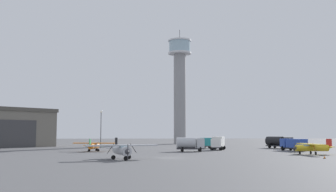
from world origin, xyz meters
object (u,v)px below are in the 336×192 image
Objects in this scene: truck_fuel_tanker_silver at (190,144)px; truck_box_white at (218,143)px; airplane_yellow at (312,147)px; truck_fuel_tanker_black at (279,142)px; airplane_orange at (94,146)px; truck_flatbed_teal at (204,143)px; truck_box_blue at (293,144)px; light_post_east at (101,126)px; traffic_cone_near_left at (324,157)px; control_tower at (180,81)px; airplane_silver at (121,149)px.

truck_box_white is at bearing 43.19° from truck_fuel_tanker_silver.
airplane_yellow is 27.86m from truck_fuel_tanker_black.
airplane_yellow is at bearing -100.44° from airplane_orange.
truck_fuel_tanker_silver is at bearing -31.93° from truck_flatbed_teal.
airplane_orange is 44.42m from airplane_yellow.
airplane_yellow reaches higher than airplane_orange.
light_post_east reaches higher than truck_box_blue.
truck_fuel_tanker_black is at bearing 80.18° from traffic_cone_near_left.
control_tower is at bearing 172.03° from truck_fuel_tanker_black.
airplane_yellow is 24.70m from truck_fuel_tanker_silver.
truck_fuel_tanker_black is 12.88× the size of traffic_cone_near_left.
light_post_east is at bearing 52.83° from truck_box_blue.
truck_flatbed_teal is 0.92× the size of truck_fuel_tanker_black.
airplane_silver is (-16.64, -80.17, -21.51)m from control_tower.
truck_flatbed_teal is at bearing -8.34° from light_post_east.
control_tower is 4.34× the size of light_post_east.
light_post_east reaches higher than traffic_cone_near_left.
light_post_east is at bearing 173.31° from airplane_silver.
airplane_silver is at bearing 18.50° from airplane_yellow.
truck_box_white is at bearing -71.00° from airplane_orange.
airplane_yellow is 1.34× the size of truck_box_blue.
truck_box_blue is 13.45× the size of traffic_cone_near_left.
airplane_silver reaches higher than airplane_yellow.
airplane_orange is at bearing 146.92° from traffic_cone_near_left.
light_post_east reaches higher than truck_fuel_tanker_black.
airplane_silver reaches higher than truck_box_white.
control_tower is at bearing 151.31° from airplane_silver.
control_tower is 4.56× the size of airplane_orange.
truck_fuel_tanker_silver is (-5.69, -16.26, 0.39)m from truck_flatbed_teal.
airplane_silver reaches higher than truck_fuel_tanker_black.
airplane_silver is at bearing 179.58° from traffic_cone_near_left.
control_tower is 77.75× the size of traffic_cone_near_left.
control_tower is 46.18m from truck_flatbed_teal.
truck_box_blue is at bearing -81.98° from airplane_orange.
truck_fuel_tanker_black reaches higher than truck_box_blue.
truck_fuel_tanker_silver is at bearing -87.20° from airplane_orange.
truck_fuel_tanker_black is (21.71, -41.50, -21.31)m from control_tower.
traffic_cone_near_left is (14.97, -80.40, -22.76)m from control_tower.
traffic_cone_near_left is at bearing 75.09° from airplane_yellow.
light_post_east is 59.12m from traffic_cone_near_left.
truck_fuel_tanker_silver is (-23.49, -1.88, 0.14)m from truck_box_blue.
truck_flatbed_teal is at bearing -53.35° from airplane_orange.
light_post_east is (-46.22, 4.76, 4.00)m from truck_fuel_tanker_black.
airplane_silver is 20.10× the size of traffic_cone_near_left.
truck_box_blue is 0.75× the size of light_post_east.
airplane_orange is 28.70m from truck_box_white.
airplane_orange reaches higher than truck_box_blue.
truck_fuel_tanker_silver is 0.84× the size of truck_fuel_tanker_black.
airplane_orange is 30.00m from truck_flatbed_teal.
control_tower is 47.44m from light_post_east.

